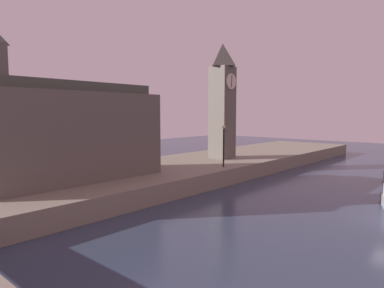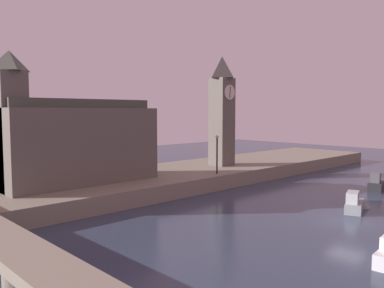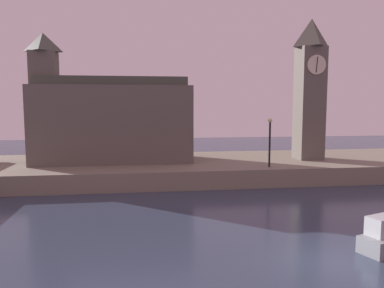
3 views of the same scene
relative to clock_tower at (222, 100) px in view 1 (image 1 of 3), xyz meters
name	(u,v)px [view 1 (image 1 of 3)]	position (x,y,z in m)	size (l,w,h in m)	color
far_embankment	(170,173)	(-7.94, 0.61, -7.48)	(70.00, 12.00, 1.50)	slate
clock_tower	(222,100)	(0.00, 0.00, 0.00)	(2.53, 2.56, 13.02)	#5B544C
parliament_hall	(65,131)	(-18.73, 1.05, -2.90)	(13.98, 5.39, 11.34)	#5B544C
streetlamp	(224,141)	(-5.29, -4.11, -4.21)	(0.36, 0.36, 4.05)	black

